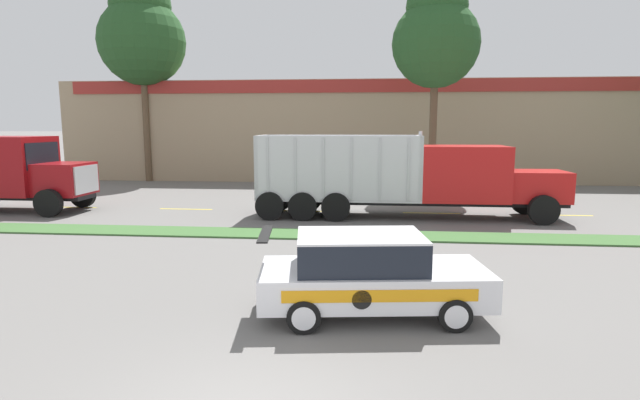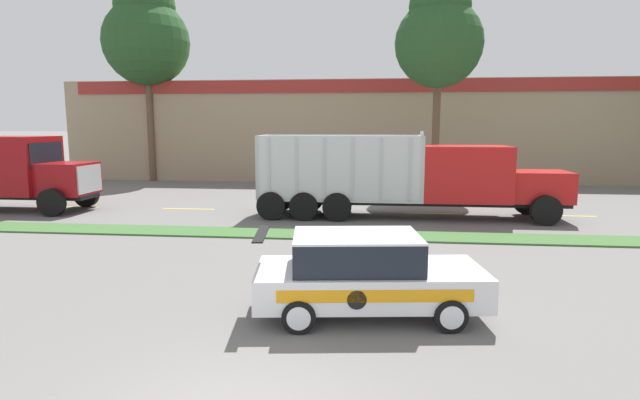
% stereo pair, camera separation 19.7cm
% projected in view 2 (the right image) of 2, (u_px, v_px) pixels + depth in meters
% --- Properties ---
extents(grass_verge, '(120.00, 1.52, 0.06)m').
position_uv_depth(grass_verge, '(323.00, 234.00, 16.96)').
color(grass_verge, '#3D6633').
rests_on(grass_verge, ground_plane).
extents(centre_line_2, '(2.40, 0.14, 0.01)m').
position_uv_depth(centre_line_2, '(75.00, 207.00, 22.92)').
color(centre_line_2, yellow).
rests_on(centre_line_2, ground_plane).
extents(centre_line_3, '(2.40, 0.14, 0.01)m').
position_uv_depth(centre_line_3, '(188.00, 209.00, 22.34)').
color(centre_line_3, yellow).
rests_on(centre_line_3, ground_plane).
extents(centre_line_4, '(2.40, 0.14, 0.01)m').
position_uv_depth(centre_line_4, '(308.00, 211.00, 21.77)').
color(centre_line_4, yellow).
rests_on(centre_line_4, ground_plane).
extents(centre_line_5, '(2.40, 0.14, 0.01)m').
position_uv_depth(centre_line_5, '(433.00, 213.00, 21.19)').
color(centre_line_5, yellow).
rests_on(centre_line_5, ground_plane).
extents(centre_line_6, '(2.40, 0.14, 0.01)m').
position_uv_depth(centre_line_6, '(566.00, 216.00, 20.62)').
color(centre_line_6, yellow).
rests_on(centre_line_6, ground_plane).
extents(dump_truck_mid, '(12.24, 2.61, 3.49)m').
position_uv_depth(dump_truck_mid, '(432.00, 179.00, 19.98)').
color(dump_truck_mid, black).
rests_on(dump_truck_mid, ground_plane).
extents(rally_car, '(4.61, 2.41, 1.65)m').
position_uv_depth(rally_car, '(365.00, 274.00, 9.77)').
color(rally_car, white).
rests_on(rally_car, ground_plane).
extents(store_building_backdrop, '(41.55, 12.10, 6.62)m').
position_uv_depth(store_building_backdrop, '(374.00, 131.00, 37.60)').
color(store_building_backdrop, '#9E896B').
rests_on(store_building_backdrop, ground_plane).
extents(tree_behind_left, '(4.46, 4.46, 11.17)m').
position_uv_depth(tree_behind_left, '(439.00, 35.00, 25.31)').
color(tree_behind_left, brown).
rests_on(tree_behind_left, ground_plane).
extents(tree_behind_right, '(5.55, 5.55, 13.20)m').
position_uv_depth(tree_behind_right, '(146.00, 34.00, 32.26)').
color(tree_behind_right, brown).
rests_on(tree_behind_right, ground_plane).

